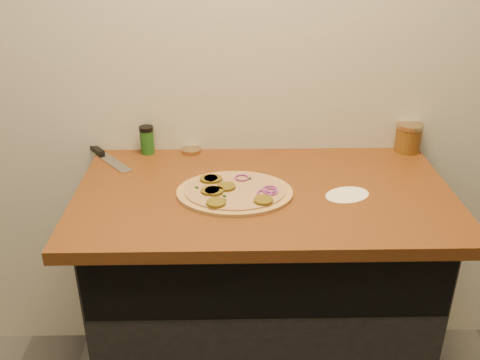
{
  "coord_description": "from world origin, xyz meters",
  "views": [
    {
      "loc": [
        -0.11,
        -0.1,
        1.69
      ],
      "look_at": [
        -0.08,
        1.39,
        0.95
      ],
      "focal_mm": 40.0,
      "sensor_mm": 36.0,
      "label": 1
    }
  ],
  "objects_px": {
    "pizza": "(234,192)",
    "chefs_knife": "(103,155)",
    "spice_shaker": "(147,140)",
    "salsa_jar": "(408,137)"
  },
  "relations": [
    {
      "from": "pizza",
      "to": "chefs_knife",
      "type": "distance_m",
      "value": 0.56
    },
    {
      "from": "pizza",
      "to": "spice_shaker",
      "type": "xyz_separation_m",
      "value": [
        -0.31,
        0.33,
        0.04
      ]
    },
    {
      "from": "chefs_knife",
      "to": "spice_shaker",
      "type": "distance_m",
      "value": 0.17
    },
    {
      "from": "pizza",
      "to": "salsa_jar",
      "type": "height_order",
      "value": "salsa_jar"
    },
    {
      "from": "pizza",
      "to": "spice_shaker",
      "type": "bearing_deg",
      "value": 133.4
    },
    {
      "from": "pizza",
      "to": "chefs_knife",
      "type": "xyz_separation_m",
      "value": [
        -0.47,
        0.3,
        -0.0
      ]
    },
    {
      "from": "salsa_jar",
      "to": "spice_shaker",
      "type": "xyz_separation_m",
      "value": [
        -0.96,
        -0.0,
        -0.0
      ]
    },
    {
      "from": "salsa_jar",
      "to": "spice_shaker",
      "type": "bearing_deg",
      "value": -179.94
    },
    {
      "from": "salsa_jar",
      "to": "spice_shaker",
      "type": "distance_m",
      "value": 0.96
    },
    {
      "from": "salsa_jar",
      "to": "spice_shaker",
      "type": "height_order",
      "value": "salsa_jar"
    }
  ]
}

